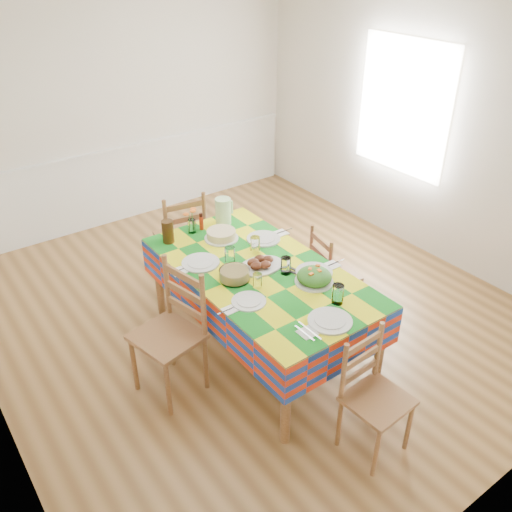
{
  "coord_description": "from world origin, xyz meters",
  "views": [
    {
      "loc": [
        -2.4,
        -3.41,
        3.1
      ],
      "look_at": [
        -0.13,
        -0.29,
        0.78
      ],
      "focal_mm": 38.0,
      "sensor_mm": 36.0,
      "label": 1
    }
  ],
  "objects": [
    {
      "name": "serving_utensils",
      "position": [
        -0.06,
        -0.58,
        0.79
      ],
      "size": [
        0.16,
        0.35,
        0.01
      ],
      "color": "black",
      "rests_on": "dining_table"
    },
    {
      "name": "salad_platter",
      "position": [
        -0.01,
        -0.88,
        0.84
      ],
      "size": [
        0.3,
        0.3,
        0.13
      ],
      "color": "silver",
      "rests_on": "dining_table"
    },
    {
      "name": "green_pitcher",
      "position": [
        -0.03,
        0.35,
        0.91
      ],
      "size": [
        0.14,
        0.14,
        0.25
      ],
      "primitive_type": "cylinder",
      "color": "#BBEAA5",
      "rests_on": "dining_table"
    },
    {
      "name": "flower_vase",
      "position": [
        -0.35,
        0.37,
        0.88
      ],
      "size": [
        0.15,
        0.12,
        0.23
      ],
      "color": "white",
      "rests_on": "dining_table"
    },
    {
      "name": "setting_right_near",
      "position": [
        0.02,
        -0.73,
        0.82
      ],
      "size": [
        0.55,
        0.32,
        0.14
      ],
      "rotation": [
        0.0,
        0.0,
        -1.57
      ],
      "color": "silver",
      "rests_on": "dining_table"
    },
    {
      "name": "setting_near_head",
      "position": [
        -0.18,
        -1.27,
        0.82
      ],
      "size": [
        0.5,
        0.34,
        0.15
      ],
      "color": "silver",
      "rests_on": "dining_table"
    },
    {
      "name": "pasta_bowl",
      "position": [
        -0.48,
        -0.49,
        0.83
      ],
      "size": [
        0.24,
        0.24,
        0.09
      ],
      "color": "white",
      "rests_on": "dining_table"
    },
    {
      "name": "wainscot",
      "position": [
        0.0,
        2.48,
        0.49
      ],
      "size": [
        4.41,
        0.06,
        0.92
      ],
      "color": "white",
      "rests_on": "room"
    },
    {
      "name": "chair_left",
      "position": [
        -1.04,
        -0.48,
        0.52
      ],
      "size": [
        0.53,
        0.55,
        1.05
      ],
      "rotation": [
        0.0,
        0.0,
        -1.36
      ],
      "color": "brown",
      "rests_on": "room"
    },
    {
      "name": "chair_right",
      "position": [
        0.57,
        -0.48,
        0.43
      ],
      "size": [
        0.45,
        0.46,
        0.88
      ],
      "rotation": [
        0.0,
        0.0,
        1.35
      ],
      "color": "brown",
      "rests_on": "room"
    },
    {
      "name": "name_card",
      "position": [
        -0.23,
        -1.44,
        0.8
      ],
      "size": [
        0.08,
        0.02,
        0.02
      ],
      "primitive_type": "cube",
      "color": "silver",
      "rests_on": "dining_table"
    },
    {
      "name": "tea_pitcher",
      "position": [
        -0.61,
        0.34,
        0.89
      ],
      "size": [
        0.1,
        0.1,
        0.2
      ],
      "primitive_type": "cylinder",
      "color": "#321D0B",
      "rests_on": "dining_table"
    },
    {
      "name": "cake",
      "position": [
        -0.21,
        0.11,
        0.83
      ],
      "size": [
        0.3,
        0.3,
        0.08
      ],
      "color": "silver",
      "rests_on": "dining_table"
    },
    {
      "name": "chair_near",
      "position": [
        -0.24,
        -1.77,
        0.44
      ],
      "size": [
        0.42,
        0.4,
        0.9
      ],
      "rotation": [
        0.0,
        0.0,
        0.06
      ],
      "color": "brown",
      "rests_on": "room"
    },
    {
      "name": "chair_far",
      "position": [
        -0.25,
        0.79,
        0.5
      ],
      "size": [
        0.51,
        0.49,
        1.01
      ],
      "rotation": [
        0.0,
        0.0,
        2.98
      ],
      "color": "brown",
      "rests_on": "room"
    },
    {
      "name": "setting_left_near",
      "position": [
        -0.51,
        -0.76,
        0.82
      ],
      "size": [
        0.46,
        0.28,
        0.12
      ],
      "rotation": [
        0.0,
        0.0,
        1.57
      ],
      "color": "silver",
      "rests_on": "dining_table"
    },
    {
      "name": "dining_table",
      "position": [
        -0.24,
        -0.49,
        0.7
      ],
      "size": [
        1.09,
        2.02,
        0.79
      ],
      "color": "brown",
      "rests_on": "room"
    },
    {
      "name": "setting_left_far",
      "position": [
        -0.51,
        -0.19,
        0.82
      ],
      "size": [
        0.56,
        0.34,
        0.15
      ],
      "rotation": [
        0.0,
        0.0,
        1.57
      ],
      "color": "silver",
      "rests_on": "dining_table"
    },
    {
      "name": "window_right",
      "position": [
        2.23,
        0.3,
        1.5
      ],
      "size": [
        0.0,
        1.4,
        1.4
      ],
      "primitive_type": "plane",
      "rotation": [
        0.0,
        -1.57,
        0.0
      ],
      "color": "white",
      "rests_on": "room"
    },
    {
      "name": "room",
      "position": [
        0.0,
        0.0,
        1.35
      ],
      "size": [
        4.58,
        5.08,
        2.78
      ],
      "color": "brown",
      "rests_on": "ground"
    },
    {
      "name": "meat_platter",
      "position": [
        -0.21,
        -0.46,
        0.82
      ],
      "size": [
        0.38,
        0.28,
        0.07
      ],
      "color": "silver",
      "rests_on": "dining_table"
    },
    {
      "name": "hot_sauce",
      "position": [
        -0.26,
        0.36,
        0.87
      ],
      "size": [
        0.04,
        0.04,
        0.16
      ],
      "primitive_type": "cylinder",
      "color": "red",
      "rests_on": "dining_table"
    },
    {
      "name": "setting_right_far",
      "position": [
        0.02,
        -0.16,
        0.82
      ],
      "size": [
        0.55,
        0.32,
        0.14
      ],
      "rotation": [
        0.0,
        0.0,
        -1.57
      ],
      "color": "silver",
      "rests_on": "dining_table"
    }
  ]
}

